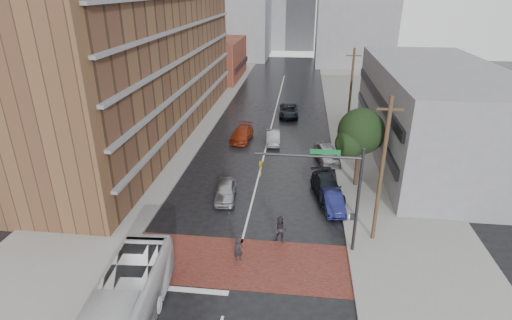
% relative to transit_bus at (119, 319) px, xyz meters
% --- Properties ---
extents(ground, '(160.00, 160.00, 0.00)m').
position_rel_transit_bus_xyz_m(ground, '(4.46, 6.25, -1.52)').
color(ground, black).
rests_on(ground, ground).
extents(crosswalk, '(14.00, 5.00, 0.02)m').
position_rel_transit_bus_xyz_m(crosswalk, '(4.46, 6.75, -1.51)').
color(crosswalk, brown).
rests_on(crosswalk, ground).
extents(sidewalk_west, '(9.00, 90.00, 0.15)m').
position_rel_transit_bus_xyz_m(sidewalk_west, '(-7.04, 31.25, -1.45)').
color(sidewalk_west, gray).
rests_on(sidewalk_west, ground).
extents(sidewalk_east, '(9.00, 90.00, 0.15)m').
position_rel_transit_bus_xyz_m(sidewalk_east, '(15.96, 31.25, -1.45)').
color(sidewalk_east, gray).
rests_on(sidewalk_east, ground).
extents(apartment_block, '(10.00, 44.00, 28.00)m').
position_rel_transit_bus_xyz_m(apartment_block, '(-9.54, 30.25, 12.48)').
color(apartment_block, brown).
rests_on(apartment_block, ground).
extents(storefront_west, '(8.00, 16.00, 7.00)m').
position_rel_transit_bus_xyz_m(storefront_west, '(-7.54, 60.25, 1.98)').
color(storefront_west, brown).
rests_on(storefront_west, ground).
extents(building_east, '(11.00, 26.00, 9.00)m').
position_rel_transit_bus_xyz_m(building_east, '(20.96, 26.25, 2.98)').
color(building_east, gray).
rests_on(building_east, ground).
extents(distant_tower_center, '(12.00, 10.00, 24.00)m').
position_rel_transit_bus_xyz_m(distant_tower_center, '(4.46, 101.25, 10.48)').
color(distant_tower_center, gray).
rests_on(distant_tower_center, ground).
extents(street_tree, '(4.20, 4.10, 6.90)m').
position_rel_transit_bus_xyz_m(street_tree, '(12.97, 18.29, 3.21)').
color(street_tree, '#332319').
rests_on(street_tree, ground).
extents(signal_mast, '(6.50, 0.30, 7.20)m').
position_rel_transit_bus_xyz_m(signal_mast, '(10.30, 8.75, 3.21)').
color(signal_mast, '#2D2D33').
rests_on(signal_mast, ground).
extents(utility_pole_near, '(1.60, 0.26, 10.00)m').
position_rel_transit_bus_xyz_m(utility_pole_near, '(13.26, 10.25, 3.62)').
color(utility_pole_near, '#473321').
rests_on(utility_pole_near, ground).
extents(utility_pole_far, '(1.60, 0.26, 10.00)m').
position_rel_transit_bus_xyz_m(utility_pole_far, '(13.26, 30.25, 3.62)').
color(utility_pole_far, '#473321').
rests_on(utility_pole_far, ground).
extents(transit_bus, '(3.26, 11.06, 3.04)m').
position_rel_transit_bus_xyz_m(transit_bus, '(0.00, 0.00, 0.00)').
color(transit_bus, silver).
rests_on(transit_bus, ground).
extents(pedestrian_a, '(0.68, 0.58, 1.58)m').
position_rel_transit_bus_xyz_m(pedestrian_a, '(4.54, 6.94, -0.73)').
color(pedestrian_a, black).
rests_on(pedestrian_a, ground).
extents(pedestrian_b, '(1.11, 0.98, 1.92)m').
position_rel_transit_bus_xyz_m(pedestrian_b, '(7.02, 9.25, -0.56)').
color(pedestrian_b, black).
rests_on(pedestrian_b, ground).
extents(car_travel_a, '(2.05, 4.22, 1.39)m').
position_rel_transit_bus_xyz_m(car_travel_a, '(2.25, 14.72, -0.83)').
color(car_travel_a, '#9FA0A7').
rests_on(car_travel_a, ground).
extents(car_travel_b, '(1.76, 4.22, 1.36)m').
position_rel_transit_bus_xyz_m(car_travel_b, '(5.10, 27.65, -0.84)').
color(car_travel_b, '#9DA1A4').
rests_on(car_travel_b, ground).
extents(car_travel_c, '(2.33, 4.98, 1.41)m').
position_rel_transit_bus_xyz_m(car_travel_c, '(1.55, 28.29, -0.82)').
color(car_travel_c, maroon).
rests_on(car_travel_c, ground).
extents(suv_travel, '(2.64, 5.41, 1.48)m').
position_rel_transit_bus_xyz_m(suv_travel, '(6.38, 37.86, -0.78)').
color(suv_travel, black).
rests_on(suv_travel, ground).
extents(car_parked_near, '(1.96, 4.30, 1.37)m').
position_rel_transit_bus_xyz_m(car_parked_near, '(10.76, 14.13, -0.84)').
color(car_parked_near, '#141848').
rests_on(car_parked_near, ground).
extents(car_parked_mid, '(2.99, 5.39, 1.48)m').
position_rel_transit_bus_xyz_m(car_parked_mid, '(10.43, 16.25, -0.78)').
color(car_parked_mid, black).
rests_on(car_parked_mid, ground).
extents(car_parked_far, '(2.79, 5.08, 1.64)m').
position_rel_transit_bus_xyz_m(car_parked_far, '(10.72, 23.37, -0.70)').
color(car_parked_far, '#9B9CA2').
rests_on(car_parked_far, ground).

